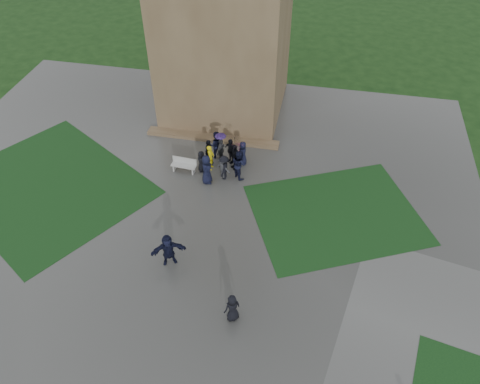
# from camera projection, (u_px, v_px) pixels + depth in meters

# --- Properties ---
(ground) EXTENTS (120.00, 120.00, 0.00)m
(ground) POSITION_uv_depth(u_px,v_px,m) (164.00, 259.00, 23.93)
(ground) COLOR black
(plaza) EXTENTS (34.00, 34.00, 0.02)m
(plaza) POSITION_uv_depth(u_px,v_px,m) (175.00, 231.00, 25.37)
(plaza) COLOR #3A3A37
(plaza) RESTS_ON ground
(lawn_inset_left) EXTENTS (14.10, 13.46, 0.01)m
(lawn_inset_left) POSITION_uv_depth(u_px,v_px,m) (49.00, 187.00, 28.03)
(lawn_inset_left) COLOR black
(lawn_inset_left) RESTS_ON plaza
(lawn_inset_right) EXTENTS (11.12, 10.15, 0.01)m
(lawn_inset_right) POSITION_uv_depth(u_px,v_px,m) (336.00, 214.00, 26.31)
(lawn_inset_right) COLOR black
(lawn_inset_right) RESTS_ON plaza
(tower_plinth) EXTENTS (9.00, 0.80, 0.22)m
(tower_plinth) POSITION_uv_depth(u_px,v_px,m) (213.00, 138.00, 31.52)
(tower_plinth) COLOR brown
(tower_plinth) RESTS_ON plaza
(bench) EXTENTS (1.59, 0.60, 0.90)m
(bench) POSITION_uv_depth(u_px,v_px,m) (184.00, 165.00, 28.83)
(bench) COLOR #B4B4AF
(bench) RESTS_ON plaza
(visitor_cluster) EXTENTS (3.26, 3.45, 2.54)m
(visitor_cluster) POSITION_uv_depth(u_px,v_px,m) (223.00, 156.00, 28.58)
(visitor_cluster) COLOR black
(visitor_cluster) RESTS_ON plaza
(pedestrian_mid) EXTENTS (1.86, 1.32, 1.89)m
(pedestrian_mid) POSITION_uv_depth(u_px,v_px,m) (168.00, 250.00, 23.15)
(pedestrian_mid) COLOR black
(pedestrian_mid) RESTS_ON plaza
(pedestrian_near) EXTENTS (0.93, 0.89, 1.58)m
(pedestrian_near) POSITION_uv_depth(u_px,v_px,m) (232.00, 308.00, 20.85)
(pedestrian_near) COLOR black
(pedestrian_near) RESTS_ON plaza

